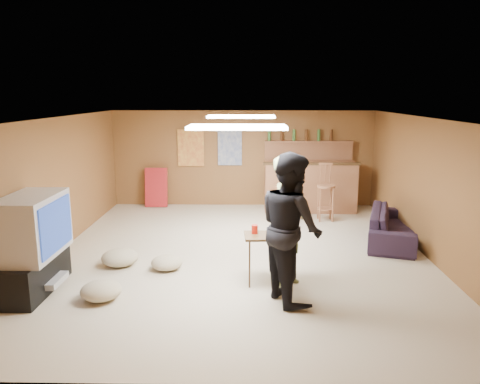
{
  "coord_description": "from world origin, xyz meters",
  "views": [
    {
      "loc": [
        0.15,
        -7.26,
        2.57
      ],
      "look_at": [
        0.0,
        0.2,
        1.0
      ],
      "focal_mm": 35.0,
      "sensor_mm": 36.0,
      "label": 1
    }
  ],
  "objects_px": {
    "person_black": "(291,227)",
    "tv_body": "(32,226)",
    "person_olive": "(288,222)",
    "bar_counter": "(310,187)",
    "tray_table": "(264,259)",
    "sofa": "(393,226)"
  },
  "relations": [
    {
      "from": "person_black",
      "to": "tv_body",
      "type": "bearing_deg",
      "value": 66.34
    },
    {
      "from": "person_olive",
      "to": "person_black",
      "type": "bearing_deg",
      "value": -159.84
    },
    {
      "from": "tv_body",
      "to": "person_black",
      "type": "bearing_deg",
      "value": -2.63
    },
    {
      "from": "bar_counter",
      "to": "tray_table",
      "type": "distance_m",
      "value": 4.29
    },
    {
      "from": "tray_table",
      "to": "person_olive",
      "type": "bearing_deg",
      "value": -12.86
    },
    {
      "from": "sofa",
      "to": "bar_counter",
      "type": "bearing_deg",
      "value": 45.82
    },
    {
      "from": "person_black",
      "to": "sofa",
      "type": "distance_m",
      "value": 3.22
    },
    {
      "from": "tv_body",
      "to": "sofa",
      "type": "xyz_separation_m",
      "value": [
        5.35,
        2.26,
        -0.62
      ]
    },
    {
      "from": "person_olive",
      "to": "tv_body",
      "type": "bearing_deg",
      "value": 114.68
    },
    {
      "from": "person_black",
      "to": "sofa",
      "type": "height_order",
      "value": "person_black"
    },
    {
      "from": "person_olive",
      "to": "tray_table",
      "type": "relative_size",
      "value": 2.57
    },
    {
      "from": "tv_body",
      "to": "person_black",
      "type": "relative_size",
      "value": 0.58
    },
    {
      "from": "tv_body",
      "to": "bar_counter",
      "type": "height_order",
      "value": "tv_body"
    },
    {
      "from": "bar_counter",
      "to": "sofa",
      "type": "distance_m",
      "value": 2.51
    },
    {
      "from": "sofa",
      "to": "tray_table",
      "type": "height_order",
      "value": "tray_table"
    },
    {
      "from": "person_olive",
      "to": "tray_table",
      "type": "bearing_deg",
      "value": 97.55
    },
    {
      "from": "bar_counter",
      "to": "tv_body",
      "type": "bearing_deg",
      "value": -133.0
    },
    {
      "from": "tv_body",
      "to": "bar_counter",
      "type": "bearing_deg",
      "value": 47.0
    },
    {
      "from": "bar_counter",
      "to": "tray_table",
      "type": "relative_size",
      "value": 2.86
    },
    {
      "from": "tv_body",
      "to": "sofa",
      "type": "relative_size",
      "value": 0.57
    },
    {
      "from": "tv_body",
      "to": "person_black",
      "type": "distance_m",
      "value": 3.32
    },
    {
      "from": "tv_body",
      "to": "sofa",
      "type": "bearing_deg",
      "value": 22.92
    }
  ]
}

